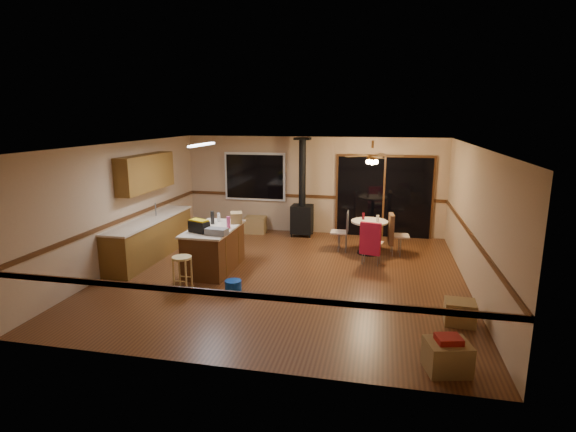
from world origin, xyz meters
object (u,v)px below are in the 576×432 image
(chair_right, at_px, (392,229))
(toolbox_grey, at_px, (217,232))
(dining_table, at_px, (369,231))
(bar_stool, at_px, (183,274))
(box_corner_a, at_px, (447,357))
(chair_near, at_px, (371,239))
(wood_stove, at_px, (302,209))
(chair_left, at_px, (344,227))
(toolbox_black, at_px, (199,227))
(kitchen_island, at_px, (214,249))
(blue_bucket, at_px, (233,287))
(box_corner_b, at_px, (460,312))
(box_under_window, at_px, (256,225))

(chair_right, bearing_deg, toolbox_grey, -144.74)
(toolbox_grey, distance_m, dining_table, 3.69)
(toolbox_grey, height_order, bar_stool, toolbox_grey)
(box_corner_a, bearing_deg, chair_near, 105.27)
(wood_stove, relative_size, chair_near, 3.60)
(chair_left, bearing_deg, dining_table, -9.69)
(wood_stove, relative_size, toolbox_black, 6.26)
(kitchen_island, xyz_separation_m, bar_stool, (-0.15, -1.20, -0.13))
(toolbox_grey, height_order, chair_near, toolbox_grey)
(kitchen_island, bearing_deg, toolbox_grey, -62.44)
(wood_stove, distance_m, chair_near, 2.82)
(kitchen_island, bearing_deg, wood_stove, 66.91)
(chair_left, relative_size, chair_right, 0.74)
(toolbox_black, bearing_deg, wood_stove, 67.31)
(blue_bucket, distance_m, chair_left, 3.54)
(box_corner_b, bearing_deg, blue_bucket, 173.66)
(box_corner_b, bearing_deg, chair_near, 119.86)
(blue_bucket, bearing_deg, chair_near, 41.59)
(wood_stove, relative_size, blue_bucket, 8.43)
(wood_stove, distance_m, blue_bucket, 4.28)
(chair_right, relative_size, box_under_window, 1.25)
(dining_table, bearing_deg, bar_stool, -137.15)
(kitchen_island, distance_m, dining_table, 3.59)
(bar_stool, bearing_deg, box_under_window, 88.00)
(dining_table, relative_size, box_under_window, 1.50)
(toolbox_black, relative_size, blue_bucket, 1.35)
(blue_bucket, relative_size, chair_right, 0.43)
(bar_stool, height_order, box_corner_a, bar_stool)
(chair_near, bearing_deg, box_corner_b, -60.14)
(toolbox_black, height_order, chair_right, toolbox_black)
(wood_stove, height_order, chair_left, wood_stove)
(box_under_window, bearing_deg, chair_left, -25.30)
(box_under_window, bearing_deg, chair_right, -19.06)
(toolbox_black, height_order, blue_bucket, toolbox_black)
(kitchen_island, relative_size, box_corner_b, 3.71)
(wood_stove, xyz_separation_m, chair_right, (2.32, -1.20, -0.13))
(chair_right, relative_size, box_corner_a, 1.34)
(kitchen_island, bearing_deg, dining_table, 30.34)
(box_corner_b, bearing_deg, box_corner_a, -104.36)
(bar_stool, distance_m, dining_table, 4.44)
(box_under_window, bearing_deg, chair_near, -34.42)
(toolbox_grey, distance_m, chair_right, 4.12)
(dining_table, distance_m, box_corner_a, 4.97)
(toolbox_black, distance_m, box_corner_b, 4.96)
(toolbox_black, relative_size, box_corner_a, 0.77)
(chair_right, height_order, box_corner_a, chair_right)
(blue_bucket, relative_size, chair_near, 0.43)
(chair_left, distance_m, box_corner_b, 4.09)
(wood_stove, distance_m, box_corner_a, 6.75)
(blue_bucket, height_order, box_under_window, box_under_window)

